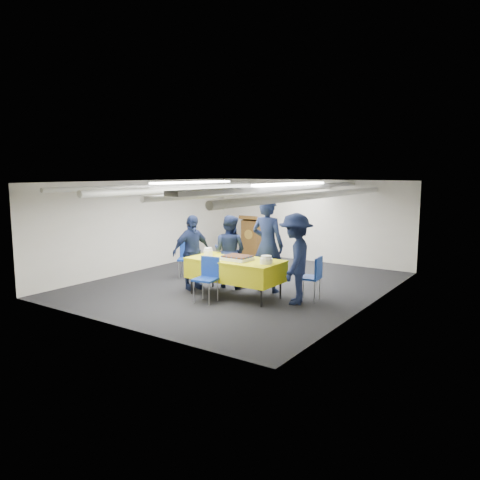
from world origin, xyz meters
name	(u,v)px	position (x,y,z in m)	size (l,w,h in m)	color
ground	(239,284)	(0.00, 0.00, 0.00)	(7.00, 7.00, 0.00)	black
room_shell	(252,203)	(0.09, 0.41, 1.81)	(6.00, 7.00, 2.30)	beige
serving_table	(235,269)	(0.52, -0.87, 0.56)	(1.95, 0.96, 0.77)	black
sheet_cake	(237,258)	(0.62, -0.94, 0.82)	(0.56, 0.43, 0.10)	white
plate_stack_left	(208,252)	(-0.13, -0.92, 0.85)	(0.19, 0.19, 0.18)	white
plate_stack_right	(266,260)	(1.28, -0.92, 0.84)	(0.25, 0.25, 0.16)	white
podium	(253,237)	(-1.60, 3.05, 0.61)	(0.62, 0.53, 1.25)	brown
chair_near	(208,274)	(0.28, -1.46, 0.53)	(0.48, 0.48, 0.87)	gray
chair_right	(313,274)	(1.96, -0.26, 0.53)	(0.47, 0.47, 0.87)	gray
chair_left	(187,255)	(-1.45, -0.06, 0.53)	(0.58, 0.58, 0.87)	gray
sailor_a	(268,245)	(0.85, -0.15, 0.99)	(0.72, 0.47, 1.98)	black
sailor_b	(229,251)	(-0.04, -0.30, 0.79)	(0.77, 0.60, 1.59)	black
sailor_c	(192,252)	(-0.60, -0.90, 0.80)	(0.94, 0.39, 1.61)	black
sailor_d	(295,259)	(1.76, -0.63, 0.87)	(1.13, 0.65, 1.75)	black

